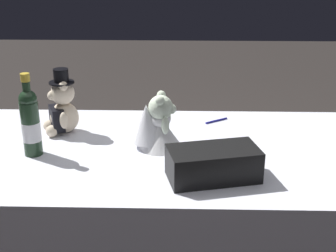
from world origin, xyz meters
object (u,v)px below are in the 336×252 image
at_px(signing_pen, 217,120).
at_px(gift_case_black, 213,164).
at_px(teddy_bear_bride, 157,125).
at_px(champagne_bottle, 30,122).
at_px(teddy_bear_groom, 62,108).

bearing_deg(signing_pen, gift_case_black, -95.80).
bearing_deg(teddy_bear_bride, gift_case_black, -50.94).
height_order(teddy_bear_bride, gift_case_black, teddy_bear_bride).
bearing_deg(signing_pen, teddy_bear_bride, -132.06).
relative_size(champagne_bottle, signing_pen, 2.97).
bearing_deg(teddy_bear_groom, champagne_bottle, -105.46).
xyz_separation_m(teddy_bear_bride, signing_pen, (0.27, 0.30, -0.09)).
distance_m(teddy_bear_bride, signing_pen, 0.41).
height_order(teddy_bear_groom, gift_case_black, teddy_bear_groom).
xyz_separation_m(teddy_bear_bride, champagne_bottle, (-0.49, -0.08, 0.04)).
bearing_deg(gift_case_black, signing_pen, 84.20).
distance_m(teddy_bear_groom, signing_pen, 0.71).
height_order(signing_pen, gift_case_black, gift_case_black).
xyz_separation_m(champagne_bottle, signing_pen, (0.76, 0.38, -0.13)).
bearing_deg(signing_pen, teddy_bear_groom, -167.94).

